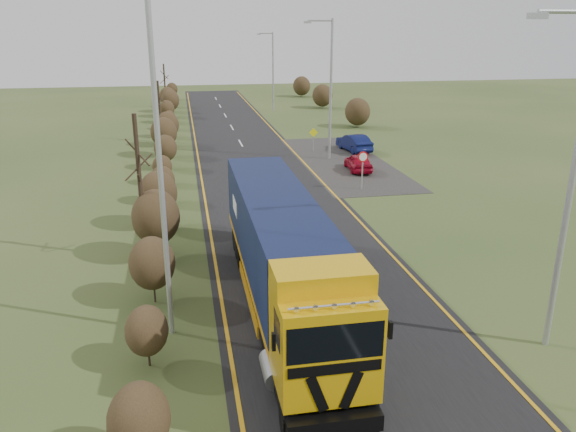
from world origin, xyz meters
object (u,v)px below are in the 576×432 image
(car_blue_sedan, at_px, (354,143))
(streetlight_near, at_px, (569,173))
(speed_sign, at_px, (363,163))
(lorry, at_px, (282,249))
(car_red_hatchback, at_px, (358,162))

(car_blue_sedan, relative_size, streetlight_near, 0.42)
(car_blue_sedan, bearing_deg, speed_sign, 67.36)
(streetlight_near, relative_size, speed_sign, 4.19)
(lorry, distance_m, speed_sign, 15.72)
(car_red_hatchback, relative_size, speed_sign, 1.48)
(car_blue_sedan, distance_m, streetlight_near, 28.82)
(speed_sign, bearing_deg, streetlight_near, -89.77)
(streetlight_near, xyz_separation_m, speed_sign, (-0.07, 17.60, -3.75))
(car_red_hatchback, height_order, streetlight_near, streetlight_near)
(lorry, relative_size, speed_sign, 6.04)
(lorry, height_order, streetlight_near, streetlight_near)
(lorry, xyz_separation_m, car_red_hatchback, (8.49, 18.40, -1.63))
(car_blue_sedan, bearing_deg, streetlight_near, 76.47)
(car_red_hatchback, bearing_deg, speed_sign, 79.16)
(lorry, bearing_deg, streetlight_near, -26.59)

